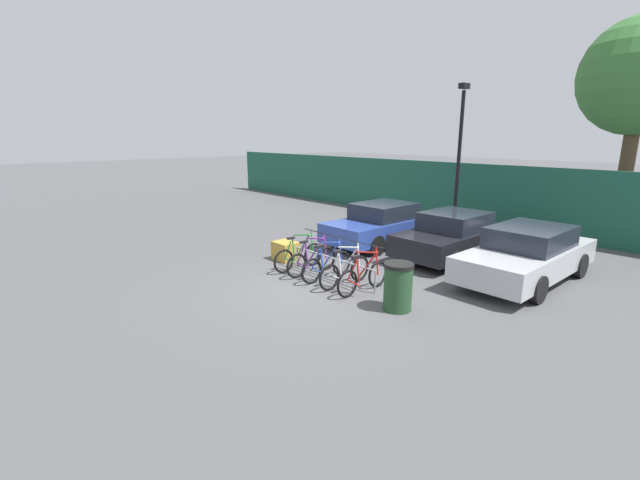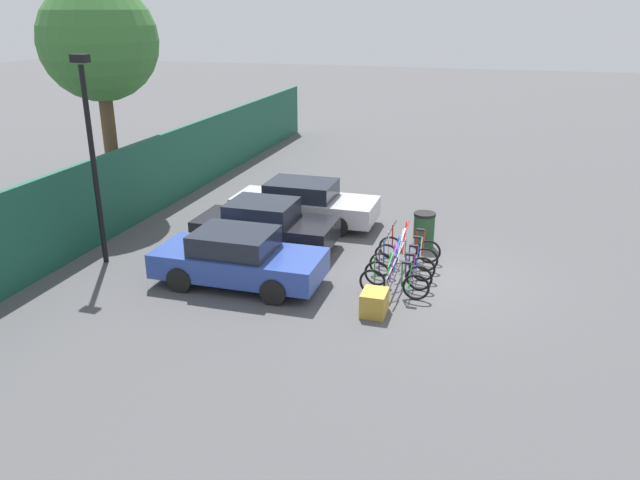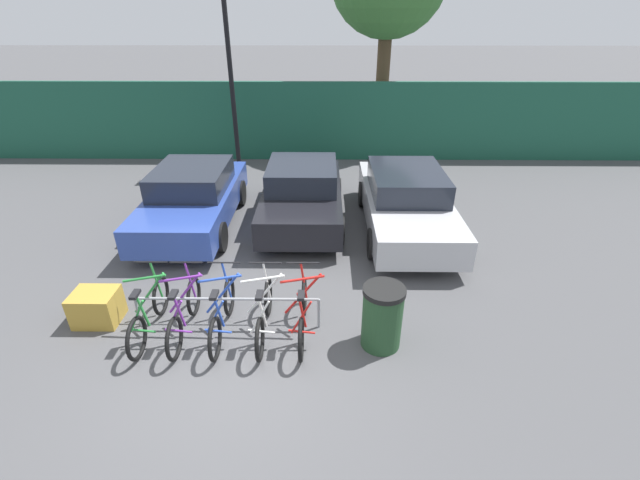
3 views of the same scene
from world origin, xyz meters
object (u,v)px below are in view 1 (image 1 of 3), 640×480
Objects in this scene: trash_bin at (398,286)px; bicycle_red at (363,277)px; bike_rack at (333,261)px; car_blue at (382,224)px; car_silver at (527,254)px; car_black at (453,236)px; cargo_crate at (285,251)px; bicycle_purple at (312,260)px; lamp_post at (459,149)px; bicycle_green at (299,256)px; bicycle_white at (345,271)px; bicycle_blue at (327,265)px.

bicycle_red is at bearing 169.32° from trash_bin.
bike_rack is 4.04m from car_blue.
bicycle_red is 0.37× the size of car_silver.
car_black is 5.03m from cargo_crate.
bicycle_purple is 3.99m from car_blue.
bike_rack is at bearing 171.12° from trash_bin.
bicycle_purple is at bearing -137.26° from car_silver.
lamp_post reaches higher than car_black.
bicycle_red is at bearing 0.32° from bicycle_green.
lamp_post is at bearing 82.96° from cargo_crate.
bicycle_green reaches higher than cargo_crate.
bicycle_white is 4.18m from car_black.
bicycle_green is 3.91m from car_blue.
lamp_post is (-1.23, 7.83, 2.62)m from bike_rack.
bicycle_white is at bearing -13.92° from bike_rack.
car_black is 3.88× the size of trash_bin.
bicycle_purple is at bearing -111.77° from car_black.
bicycle_white is at bearing -5.66° from cargo_crate.
car_silver is at bearing 61.14° from bicycle_red.
car_blue is (-0.32, 3.89, 0.31)m from bicycle_green.
lamp_post reaches higher than car_silver.
car_black is (1.06, 4.15, 0.31)m from bicycle_blue.
bicycle_red is 3.39m from cargo_crate.
bike_rack is 1.72× the size of bicycle_purple.
bike_rack is 0.65× the size of car_silver.
bike_rack is 1.72× the size of bicycle_blue.
cargo_crate is at bearing 171.49° from bicycle_white.
car_black is at bearing 50.56° from cargo_crate.
car_black reaches higher than cargo_crate.
trash_bin is at bearing -3.27° from bicycle_green.
bike_rack is at bearing 163.23° from bicycle_white.
bike_rack is 0.63m from bicycle_white.
bicycle_green is 3.61m from trash_bin.
bicycle_green is 1.66× the size of trash_bin.
bicycle_green is at bearing -178.47° from bicycle_red.
trash_bin is (1.39, -4.38, -0.17)m from car_black.
bicycle_blue is 8.50m from lamp_post.
bicycle_green is at bearing -140.90° from car_silver.
cargo_crate is (-0.98, 0.28, -0.10)m from bicycle_green.
bicycle_purple is 1.56m from cargo_crate.
bicycle_white is 4.44m from car_blue.
bicycle_blue is 0.65m from bicycle_white.
bicycle_red is at bearing -120.40° from car_silver.
bicycle_blue is at bearing -81.62° from lamp_post.
bicycle_blue is at bearing -69.33° from car_blue.
bicycle_blue is at bearing -7.38° from cargo_crate.
bicycle_white is 0.41× the size of car_blue.
car_blue reaches higher than bicycle_blue.
cargo_crate is (-0.66, -3.61, -0.42)m from car_blue.
bike_rack is 0.54× the size of lamp_post.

